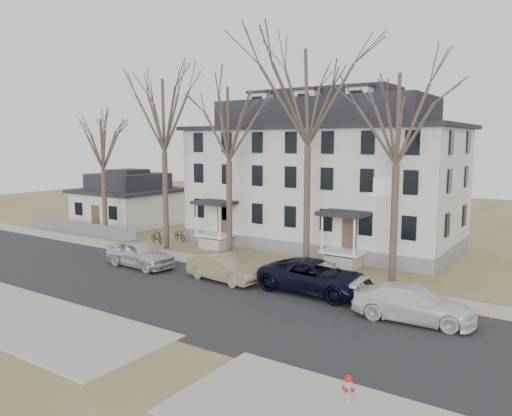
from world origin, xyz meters
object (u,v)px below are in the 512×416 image
Objects in this scene: tree_bungalow at (102,141)px; bicycle_right at (157,237)px; car_silver at (140,254)px; bicycle_left at (180,235)px; tree_far_left at (163,110)px; tree_center at (308,91)px; tree_mid_right at (398,113)px; boarding_house at (323,176)px; tree_mid_left at (229,118)px; fire_hydrant at (348,388)px; car_tan at (224,268)px; small_house at (129,202)px; car_navy at (316,278)px; car_white at (413,304)px.

tree_bungalow reaches higher than bicycle_right.
bicycle_left is at bearing 29.49° from car_silver.
tree_center is at bearing 0.00° from tree_far_left.
car_silver is at bearing -160.60° from tree_mid_right.
boarding_house reaches higher than tree_bungalow.
tree_far_left is 17.52m from tree_mid_right.
tree_mid_left reaches higher than tree_bungalow.
car_tan is at bearing 143.21° from fire_hydrant.
small_house reaches higher than bicycle_right.
car_silver is at bearing -131.99° from bicycle_left.
tree_center is 3.12× the size of car_tan.
car_navy reaches higher than fire_hydrant.
tree_mid_left is 2.36× the size of car_white.
tree_far_left is 2.20× the size of car_navy.
tree_mid_left is 21.87m from fire_hydrant.
bicycle_right is (-13.86, 0.82, -10.57)m from tree_center.
bicycle_right is (9.14, -5.38, -1.73)m from small_house.
tree_bungalow is 13.20m from car_silver.
bicycle_left is (-10.10, -5.52, -4.88)m from boarding_house.
car_tan is 11.01m from car_white.
bicycle_left is 2.12× the size of fire_hydrant.
bicycle_right is (-19.36, 0.82, -9.09)m from tree_mid_right.
boarding_house is 9.66m from tree_mid_left.
car_white is at bearing 93.39° from fire_hydrant.
car_tan is at bearing -27.50° from tree_far_left.
car_tan is 0.87× the size of car_white.
boarding_house is 10.98× the size of bicycle_left.
tree_mid_right reaches higher than boarding_house.
tree_bungalow is (4.00, -6.20, 5.87)m from small_house.
small_house reaches higher than car_navy.
tree_center is 1.36× the size of tree_bungalow.
car_silver is at bearing 155.53° from fire_hydrant.
tree_mid_left is at bearing 180.00° from tree_center.
tree_center is 2.36× the size of car_navy.
boarding_house is 1.41× the size of tree_center.
bicycle_right is (5.14, 0.82, -7.60)m from tree_bungalow.
small_house is 0.63× the size of tree_far_left.
tree_bungalow is at bearing 154.21° from fire_hydrant.
car_silver is at bearing -150.71° from tree_center.
car_white reaches higher than bicycle_right.
tree_mid_right is at bearing -54.24° from car_tan.
car_silver reaches higher than car_tan.
tree_mid_right reaches higher than bicycle_left.
tree_mid_right reaches higher than bicycle_right.
car_navy is at bearing -55.34° from tree_center.
tree_center reaches higher than bicycle_right.
car_tan is (16.20, -4.79, -7.34)m from tree_bungalow.
tree_mid_right reaches higher than car_silver.
tree_mid_left reaches higher than car_tan.
bicycle_right is at bearing 156.27° from tree_far_left.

